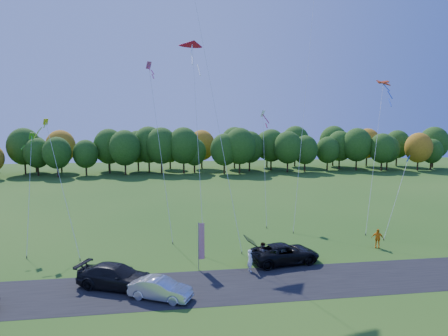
{
  "coord_description": "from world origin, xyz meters",
  "views": [
    {
      "loc": [
        -5.31,
        -30.1,
        11.43
      ],
      "look_at": [
        0.0,
        6.0,
        7.0
      ],
      "focal_mm": 32.0,
      "sensor_mm": 36.0,
      "label": 1
    }
  ],
  "objects": [
    {
      "name": "kite_delta_red",
      "position": [
        -2.35,
        9.04,
        13.58
      ],
      "size": [
        2.66,
        11.26,
        20.72
      ],
      "color": "#4C3F33",
      "rests_on": "ground"
    },
    {
      "name": "ground",
      "position": [
        0.0,
        0.0,
        0.0
      ],
      "size": [
        160.0,
        160.0,
        0.0
      ],
      "primitive_type": "plane",
      "color": "#214D14"
    },
    {
      "name": "kite_diamond_yellow",
      "position": [
        -14.45,
        6.34,
        5.72
      ],
      "size": [
        4.66,
        7.82,
        11.82
      ],
      "color": "#4C3F33",
      "rests_on": "ground"
    },
    {
      "name": "black_suv",
      "position": [
        4.01,
        -0.22,
        0.78
      ],
      "size": [
        5.93,
        3.4,
        1.56
      ],
      "primitive_type": "imported",
      "rotation": [
        0.0,
        0.0,
        1.72
      ],
      "color": "black",
      "rests_on": "ground"
    },
    {
      "name": "kite_parafoil_rainbow",
      "position": [
        17.13,
        10.0,
        7.98
      ],
      "size": [
        7.55,
        8.69,
        16.35
      ],
      "color": "#4C3F33",
      "rests_on": "ground"
    },
    {
      "name": "silver_sedan",
      "position": [
        -5.79,
        -5.37,
        0.67
      ],
      "size": [
        4.31,
        3.08,
        1.35
      ],
      "primitive_type": "imported",
      "rotation": [
        0.0,
        0.0,
        1.12
      ],
      "color": "silver",
      "rests_on": "ground"
    },
    {
      "name": "kite_delta_blue",
      "position": [
        -0.85,
        7.56,
        13.66
      ],
      "size": [
        5.06,
        11.31,
        28.11
      ],
      "color": "#4C3F33",
      "rests_on": "ground"
    },
    {
      "name": "kite_diamond_white",
      "position": [
        5.73,
        13.48,
        6.29
      ],
      "size": [
        1.81,
        7.53,
        12.92
      ],
      "color": "#4C3F33",
      "rests_on": "ground"
    },
    {
      "name": "kite_diamond_green",
      "position": [
        -17.39,
        7.05,
        5.11
      ],
      "size": [
        1.53,
        6.74,
        10.49
      ],
      "color": "#4C3F33",
      "rests_on": "ground"
    },
    {
      "name": "feather_flag",
      "position": [
        -2.78,
        -0.77,
        2.29
      ],
      "size": [
        0.5,
        0.14,
        3.75
      ],
      "color": "#999999",
      "rests_on": "ground"
    },
    {
      "name": "person_tailgate_b",
      "position": [
        2.21,
        -0.32,
        0.89
      ],
      "size": [
        0.97,
        1.07,
        1.78
      ],
      "primitive_type": "imported",
      "rotation": [
        0.0,
        0.0,
        1.15
      ],
      "color": "gray",
      "rests_on": "ground"
    },
    {
      "name": "kite_parafoil_orange",
      "position": [
        10.63,
        14.13,
        14.92
      ],
      "size": [
        8.5,
        13.52,
        30.28
      ],
      "color": "#4C3F33",
      "rests_on": "ground"
    },
    {
      "name": "kite_diamond_blue_low",
      "position": [
        17.28,
        5.86,
        3.8
      ],
      "size": [
        4.88,
        3.98,
        8.05
      ],
      "color": "#4C3F33",
      "rests_on": "ground"
    },
    {
      "name": "tree_line",
      "position": [
        0.0,
        55.0,
        0.0
      ],
      "size": [
        116.0,
        12.0,
        10.0
      ],
      "primitive_type": null,
      "color": "#1E4711",
      "rests_on": "ground"
    },
    {
      "name": "dark_truck_a",
      "position": [
        -8.79,
        -3.17,
        0.8
      ],
      "size": [
        5.93,
        4.19,
        1.59
      ],
      "primitive_type": "imported",
      "rotation": [
        0.0,
        0.0,
        1.17
      ],
      "color": "black",
      "rests_on": "ground"
    },
    {
      "name": "kite_diamond_pink",
      "position": [
        -5.83,
        8.82,
        8.58
      ],
      "size": [
        2.69,
        6.36,
        17.6
      ],
      "color": "#4C3F33",
      "rests_on": "ground"
    },
    {
      "name": "person_east",
      "position": [
        13.34,
        2.19,
        0.87
      ],
      "size": [
        1.1,
        0.88,
        1.75
      ],
      "primitive_type": "imported",
      "rotation": [
        0.0,
        0.0,
        -0.52
      ],
      "color": "orange",
      "rests_on": "ground"
    },
    {
      "name": "asphalt_strip",
      "position": [
        0.0,
        -4.0,
        0.01
      ],
      "size": [
        90.0,
        6.0,
        0.01
      ],
      "primitive_type": "cube",
      "color": "black",
      "rests_on": "ground"
    },
    {
      "name": "person_tailgate_a",
      "position": [
        0.87,
        -1.59,
        0.85
      ],
      "size": [
        0.54,
        0.7,
        1.7
      ],
      "primitive_type": "imported",
      "rotation": [
        0.0,
        0.0,
        1.81
      ],
      "color": "white",
      "rests_on": "ground"
    }
  ]
}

